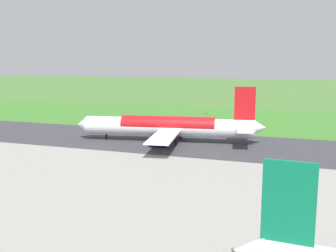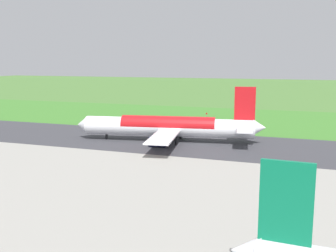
{
  "view_description": "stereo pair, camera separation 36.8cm",
  "coord_description": "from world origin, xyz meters",
  "views": [
    {
      "loc": [
        -25.77,
        103.29,
        22.74
      ],
      "look_at": [
        9.72,
        0.0,
        4.5
      ],
      "focal_mm": 41.98,
      "sensor_mm": 36.0,
      "label": 1
    },
    {
      "loc": [
        -26.12,
        103.17,
        22.74
      ],
      "look_at": [
        9.72,
        0.0,
        4.5
      ],
      "focal_mm": 41.98,
      "sensor_mm": 36.0,
      "label": 2
    }
  ],
  "objects": [
    {
      "name": "ground_plane",
      "position": [
        0.0,
        0.0,
        0.0
      ],
      "size": [
        800.0,
        800.0,
        0.0
      ],
      "primitive_type": "plane",
      "color": "#477233"
    },
    {
      "name": "runway_asphalt",
      "position": [
        0.0,
        0.0,
        0.03
      ],
      "size": [
        600.0,
        32.55,
        0.06
      ],
      "primitive_type": "cube",
      "color": "#38383D",
      "rests_on": "ground"
    },
    {
      "name": "grass_verge_foreground",
      "position": [
        0.0,
        -43.66,
        0.02
      ],
      "size": [
        600.0,
        80.0,
        0.04
      ],
      "primitive_type": "cube",
      "color": "#3C782B",
      "rests_on": "ground"
    },
    {
      "name": "airliner_main",
      "position": [
        9.35,
        -0.06,
        4.35
      ],
      "size": [
        54.01,
        44.4,
        15.88
      ],
      "color": "white",
      "rests_on": "ground"
    },
    {
      "name": "no_stopping_sign",
      "position": [
        9.35,
        -44.79,
        1.57
      ],
      "size": [
        0.6,
        0.1,
        2.66
      ],
      "color": "slate",
      "rests_on": "ground"
    },
    {
      "name": "traffic_cone_orange",
      "position": [
        15.05,
        -42.87,
        0.28
      ],
      "size": [
        0.4,
        0.4,
        0.55
      ],
      "primitive_type": "cone",
      "color": "orange",
      "rests_on": "ground"
    }
  ]
}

